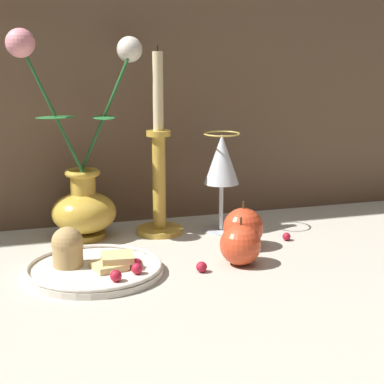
# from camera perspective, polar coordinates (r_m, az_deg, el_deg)

# --- Properties ---
(ground_plane) EXTENTS (2.40, 2.40, 0.00)m
(ground_plane) POSITION_cam_1_polar(r_m,az_deg,el_deg) (1.07, -3.57, -5.69)
(ground_plane) COLOR #B7B2A3
(ground_plane) RESTS_ON ground
(vase) EXTENTS (0.24, 0.12, 0.37)m
(vase) POSITION_cam_1_polar(r_m,az_deg,el_deg) (1.16, -9.71, 0.56)
(vase) COLOR gold
(vase) RESTS_ON ground_plane
(plate_with_pastries) EXTENTS (0.21, 0.21, 0.07)m
(plate_with_pastries) POSITION_cam_1_polar(r_m,az_deg,el_deg) (0.99, -9.02, -6.36)
(plate_with_pastries) COLOR silver
(plate_with_pastries) RESTS_ON ground_plane
(wine_glass) EXTENTS (0.07, 0.07, 0.18)m
(wine_glass) POSITION_cam_1_polar(r_m,az_deg,el_deg) (1.18, 2.64, 2.56)
(wine_glass) COLOR silver
(wine_glass) RESTS_ON ground_plane
(candlestick) EXTENTS (0.09, 0.09, 0.34)m
(candlestick) POSITION_cam_1_polar(r_m,az_deg,el_deg) (1.17, -2.95, 1.42)
(candlestick) COLOR gold
(candlestick) RESTS_ON ground_plane
(apple_beside_vase) EXTENTS (0.07, 0.07, 0.08)m
(apple_beside_vase) POSITION_cam_1_polar(r_m,az_deg,el_deg) (1.10, 4.65, -3.25)
(apple_beside_vase) COLOR #D14223
(apple_beside_vase) RESTS_ON ground_plane
(apple_near_glass) EXTENTS (0.07, 0.07, 0.08)m
(apple_near_glass) POSITION_cam_1_polar(r_m,az_deg,el_deg) (1.02, 4.32, -4.69)
(apple_near_glass) COLOR #D14223
(apple_near_glass) RESTS_ON ground_plane
(berry_near_plate) EXTENTS (0.01, 0.01, 0.01)m
(berry_near_plate) POSITION_cam_1_polar(r_m,az_deg,el_deg) (1.16, 8.40, -3.94)
(berry_near_plate) COLOR #AD192D
(berry_near_plate) RESTS_ON ground_plane
(berry_front_center) EXTENTS (0.02, 0.02, 0.02)m
(berry_front_center) POSITION_cam_1_polar(r_m,az_deg,el_deg) (0.99, 0.86, -6.68)
(berry_front_center) COLOR #AD192D
(berry_front_center) RESTS_ON ground_plane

